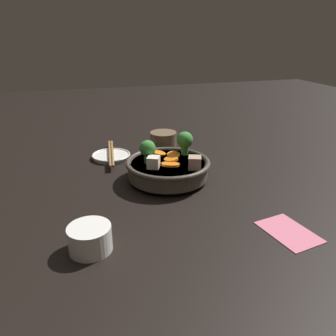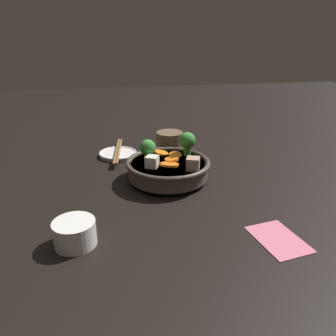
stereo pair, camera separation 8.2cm
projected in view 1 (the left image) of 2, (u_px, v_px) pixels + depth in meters
name	position (u px, v px, depth m)	size (l,w,h in m)	color
ground_plane	(168.00, 180.00, 0.84)	(3.00, 3.00, 0.00)	black
stirfry_bowl	(168.00, 166.00, 0.82)	(0.21, 0.21, 0.11)	#51473D
side_saucer	(111.00, 156.00, 0.98)	(0.11, 0.11, 0.01)	white
tea_cup	(90.00, 238.00, 0.56)	(0.08, 0.08, 0.05)	white
dark_mug	(163.00, 144.00, 0.98)	(0.10, 0.08, 0.08)	brown
napkin	(289.00, 232.00, 0.62)	(0.12, 0.09, 0.00)	#D16B84
chopsticks_pair	(111.00, 153.00, 0.97)	(0.21, 0.04, 0.01)	olive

